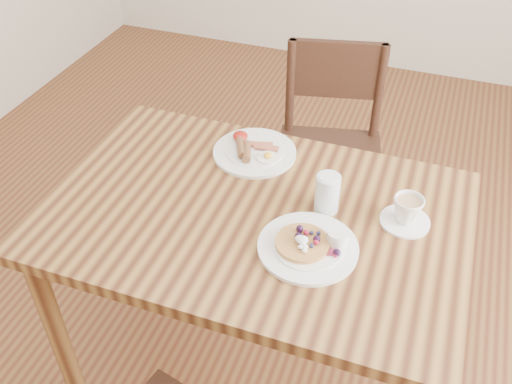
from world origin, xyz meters
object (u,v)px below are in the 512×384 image
Objects in this scene: pancake_plate at (310,245)px; breakfast_plate at (253,151)px; chair_far at (330,144)px; dining_table at (256,235)px; teacup_saucer at (407,212)px; water_glass at (327,193)px.

pancake_plate reaches higher than breakfast_plate.
chair_far is 0.59m from breakfast_plate.
teacup_saucer is (0.41, 0.10, 0.14)m from dining_table.
pancake_plate is 1.93× the size of teacup_saucer.
teacup_saucer is at bearing 40.44° from pancake_plate.
chair_far is 3.26× the size of pancake_plate.
pancake_plate is 0.18m from water_glass.
chair_far is 0.81m from teacup_saucer.
breakfast_plate is 0.54m from teacup_saucer.
breakfast_plate is at bearing 129.25° from pancake_plate.
teacup_saucer is (0.51, -0.16, 0.03)m from breakfast_plate.
pancake_plate is at bearing 86.29° from chair_far.
teacup_saucer is at bearing 13.11° from dining_table.
dining_table is at bearing -166.89° from teacup_saucer.
breakfast_plate is at bearing 60.49° from chair_far.
water_glass is at bearing -174.94° from teacup_saucer.
breakfast_plate is 2.30× the size of water_glass.
chair_far reaches higher than water_glass.
chair_far is at bearing 99.13° from pancake_plate.
pancake_plate is at bearing -26.86° from dining_table.
chair_far is 0.77m from water_glass.
pancake_plate is 0.29m from teacup_saucer.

